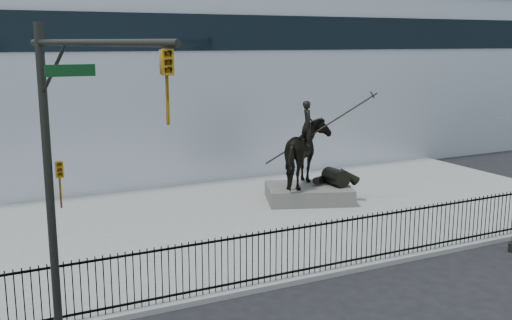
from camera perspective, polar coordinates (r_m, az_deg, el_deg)
name	(u,v)px	position (r m, az deg, el deg)	size (l,w,h in m)	color
ground	(335,295)	(16.45, 7.49, -12.60)	(120.00, 120.00, 0.00)	black
plaza	(228,222)	(22.18, -2.71, -5.93)	(30.00, 12.00, 0.15)	gray
building	(130,81)	(33.56, -11.91, 7.40)	(44.00, 14.00, 9.00)	silver
picket_fence	(310,248)	(17.08, 5.20, -8.36)	(22.10, 0.10, 1.50)	black
statue_plinth	(309,193)	(24.75, 5.04, -3.19)	(3.39, 2.33, 0.64)	#5A5852
equestrian_statue	(311,154)	(24.40, 5.26, 0.57)	(4.08, 3.33, 3.68)	black
traffic_signal_left	(68,177)	(12.18, -17.51, -1.58)	(1.52, 4.84, 7.00)	black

